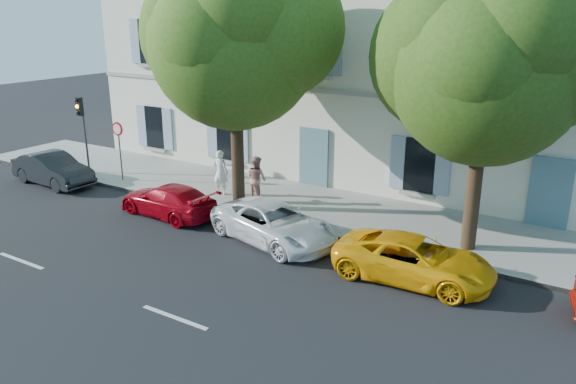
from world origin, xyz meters
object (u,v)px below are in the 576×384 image
Objects in this scene: tree_left at (234,45)px; road_sign at (119,139)px; tree_right at (486,70)px; car_yellow_supercar at (414,259)px; car_dark_sedan at (53,169)px; traffic_light at (82,119)px; pedestrian_a at (221,172)px; car_white_coupe at (274,223)px; car_red_coupe at (168,200)px; pedestrian_b at (256,179)px.

road_sign is (-6.21, 0.13, -3.95)m from tree_left.
tree_right is at bearing 2.21° from road_sign.
car_yellow_supercar is 0.52× the size of tree_right.
tree_left reaches higher than car_yellow_supercar.
tree_left reaches higher than car_dark_sedan.
traffic_light reaches higher than pedestrian_a.
car_yellow_supercar is (15.84, -0.46, -0.06)m from car_dark_sedan.
car_white_coupe is (11.19, -0.24, -0.05)m from car_dark_sedan.
car_white_coupe is 1.78× the size of road_sign.
car_red_coupe is at bearing -15.59° from traffic_light.
car_yellow_supercar is at bearing -8.73° from road_sign.
pedestrian_b is (1.63, 0.08, -0.01)m from pedestrian_a.
car_dark_sedan is 7.44m from pedestrian_a.
tree_left is at bearing -0.63° from traffic_light.
pedestrian_a is (-9.55, 0.16, -4.38)m from tree_right.
traffic_light is (-8.36, 0.09, -3.33)m from tree_left.
car_yellow_supercar reaches higher than car_red_coupe.
car_white_coupe is 2.52× the size of pedestrian_a.
traffic_light is (-11.01, 1.82, 1.94)m from car_white_coupe.
road_sign reaches higher than pedestrian_b.
car_red_coupe is 0.44× the size of tree_left.
tree_left is 1.09× the size of tree_right.
car_yellow_supercar is at bearing 92.88° from car_red_coupe.
pedestrian_a is (0.34, 2.57, 0.45)m from car_red_coupe.
car_red_coupe is 0.48× the size of tree_right.
pedestrian_a reaches higher than car_red_coupe.
road_sign is (-14.28, -0.55, -3.47)m from tree_right.
car_dark_sedan is 15.85m from car_yellow_supercar.
car_red_coupe is 7.07m from traffic_light.
pedestrian_a is (-1.48, 0.84, -4.86)m from tree_left.
car_yellow_supercar is (4.65, -0.22, -0.02)m from car_white_coupe.
car_white_coupe is at bearing 94.31° from car_red_coupe.
traffic_light is 1.93× the size of pedestrian_b.
pedestrian_b is (-7.15, 2.86, 0.41)m from car_yellow_supercar.
pedestrian_b is at bearing 80.53° from tree_left.
tree_left is at bearing 137.86° from car_red_coupe.
tree_right reaches higher than car_white_coupe.
car_dark_sedan is 11.19m from car_white_coupe.
car_dark_sedan is at bearing -87.97° from car_red_coupe.
traffic_light is (-6.54, 1.83, 1.98)m from car_red_coupe.
car_red_coupe is 4.97m from road_sign.
pedestrian_a reaches higher than car_white_coupe.
road_sign is at bearing 1.07° from traffic_light.
road_sign is (2.33, 1.61, 1.27)m from car_dark_sedan.
car_dark_sedan is 3.10m from road_sign.
tree_right reaches higher than pedestrian_a.
tree_left reaches higher than pedestrian_a.
tree_left is (-2.65, 1.72, 5.27)m from car_white_coupe.
road_sign is 6.48m from pedestrian_b.
pedestrian_a reaches higher than pedestrian_b.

